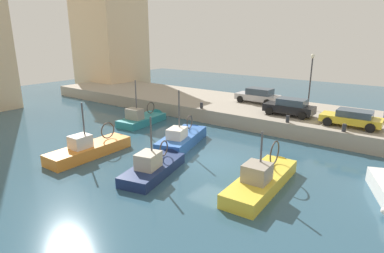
% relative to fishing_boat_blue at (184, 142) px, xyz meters
% --- Properties ---
extents(water_surface, '(80.00, 80.00, 0.00)m').
position_rel_fishing_boat_blue_xyz_m(water_surface, '(-1.54, -3.49, -0.10)').
color(water_surface, '#2D5166').
rests_on(water_surface, ground).
extents(quay_wall, '(9.00, 56.00, 1.20)m').
position_rel_fishing_boat_blue_xyz_m(quay_wall, '(9.96, -3.49, 0.50)').
color(quay_wall, '#9E9384').
rests_on(quay_wall, ground).
extents(fishing_boat_blue, '(6.33, 3.34, 4.89)m').
position_rel_fishing_boat_blue_xyz_m(fishing_boat_blue, '(0.00, 0.00, 0.00)').
color(fishing_boat_blue, '#2D60B7').
rests_on(fishing_boat_blue, ground).
extents(fishing_boat_orange, '(6.54, 1.95, 4.35)m').
position_rel_fishing_boat_blue_xyz_m(fishing_boat_orange, '(-5.31, 3.43, 0.01)').
color(fishing_boat_orange, orange).
rests_on(fishing_boat_orange, ground).
extents(fishing_boat_yellow, '(6.96, 2.07, 3.94)m').
position_rel_fishing_boat_blue_xyz_m(fishing_boat_yellow, '(-2.86, -7.58, 0.02)').
color(fishing_boat_yellow, gold).
rests_on(fishing_boat_yellow, ground).
extents(fishing_boat_teal, '(5.55, 2.38, 4.83)m').
position_rel_fishing_boat_blue_xyz_m(fishing_boat_teal, '(2.39, 6.34, 0.02)').
color(fishing_boat_teal, teal).
rests_on(fishing_boat_teal, ground).
extents(fishing_boat_navy, '(5.68, 2.91, 4.22)m').
position_rel_fishing_boat_blue_xyz_m(fishing_boat_navy, '(-4.91, -1.85, 0.03)').
color(fishing_boat_navy, navy).
rests_on(fishing_boat_navy, ground).
extents(parked_car_silver, '(2.01, 4.22, 1.44)m').
position_rel_fishing_boat_blue_xyz_m(parked_car_silver, '(11.11, -0.50, 1.83)').
color(parked_car_silver, '#B7B7BC').
rests_on(parked_car_silver, quay_wall).
extents(parked_car_yellow, '(1.91, 4.14, 1.24)m').
position_rel_fishing_boat_blue_xyz_m(parked_car_yellow, '(7.47, -9.61, 1.75)').
color(parked_car_yellow, gold).
rests_on(parked_car_yellow, quay_wall).
extents(parked_car_black, '(1.89, 4.04, 1.41)m').
position_rel_fishing_boat_blue_xyz_m(parked_car_black, '(8.03, -4.79, 1.82)').
color(parked_car_black, black).
rests_on(parked_car_black, quay_wall).
extents(mooring_bollard_south, '(0.28, 0.28, 0.55)m').
position_rel_fishing_boat_blue_xyz_m(mooring_bollard_south, '(5.81, -9.49, 1.38)').
color(mooring_bollard_south, '#2D2D33').
rests_on(mooring_bollard_south, quay_wall).
extents(mooring_bollard_mid, '(0.28, 0.28, 0.55)m').
position_rel_fishing_boat_blue_xyz_m(mooring_bollard_mid, '(5.81, -5.49, 1.38)').
color(mooring_bollard_mid, '#2D2D33').
rests_on(mooring_bollard_mid, quay_wall).
extents(mooring_bollard_north, '(0.28, 0.28, 0.55)m').
position_rel_fishing_boat_blue_xyz_m(mooring_bollard_north, '(5.81, 2.51, 1.38)').
color(mooring_bollard_north, '#2D2D33').
rests_on(mooring_bollard_north, quay_wall).
extents(quay_streetlamp, '(0.36, 0.36, 4.83)m').
position_rel_fishing_boat_blue_xyz_m(quay_streetlamp, '(11.46, -5.22, 4.36)').
color(quay_streetlamp, '#38383D').
rests_on(quay_streetlamp, quay_wall).
extents(waterfront_building_west, '(7.75, 8.50, 15.86)m').
position_rel_fishing_boat_blue_xyz_m(waterfront_building_west, '(13.82, 24.18, 7.85)').
color(waterfront_building_west, beige).
rests_on(waterfront_building_west, ground).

